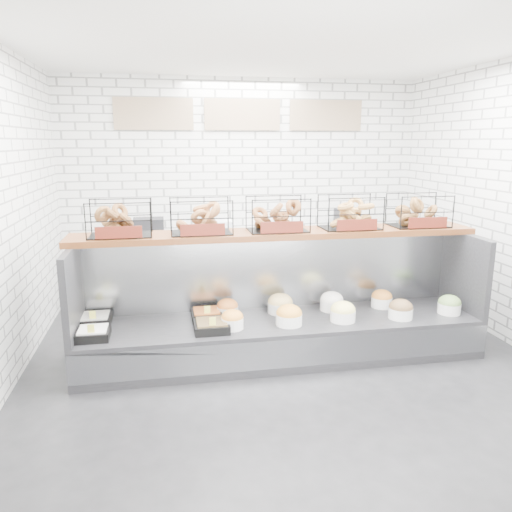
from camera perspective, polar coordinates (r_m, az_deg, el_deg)
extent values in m
plane|color=black|center=(4.95, 3.69, -12.69)|extent=(5.50, 5.50, 0.00)
cube|color=white|center=(7.19, -1.55, 7.85)|extent=(5.00, 0.02, 3.00)
cube|color=white|center=(4.54, 4.29, 23.84)|extent=(5.00, 5.50, 0.02)
cube|color=tan|center=(7.05, -11.61, 15.64)|extent=(1.05, 0.03, 0.42)
cube|color=tan|center=(7.14, -1.56, 15.86)|extent=(1.05, 0.03, 0.42)
cube|color=tan|center=(7.42, 7.99, 15.63)|extent=(1.05, 0.03, 0.42)
cube|color=black|center=(5.13, 2.90, -9.26)|extent=(4.00, 0.90, 0.40)
cube|color=#93969B|center=(4.74, 4.14, -10.98)|extent=(4.00, 0.03, 0.28)
cube|color=#93969B|center=(5.32, 1.95, -1.62)|extent=(4.00, 0.08, 0.80)
cube|color=black|center=(4.88, -20.17, -3.78)|extent=(0.06, 0.90, 0.80)
cube|color=black|center=(5.72, 22.57, -1.61)|extent=(0.06, 0.90, 0.80)
cube|color=black|center=(4.80, -18.11, -8.48)|extent=(0.29, 0.29, 0.08)
cube|color=white|center=(4.78, -18.14, -8.09)|extent=(0.25, 0.25, 0.04)
cube|color=#FFF958|center=(4.67, -18.35, -7.91)|extent=(0.06, 0.01, 0.08)
cube|color=black|center=(5.15, -17.95, -6.99)|extent=(0.31, 0.31, 0.08)
cube|color=silver|center=(5.14, -17.98, -6.62)|extent=(0.27, 0.27, 0.04)
cube|color=#FFF958|center=(5.01, -18.18, -6.44)|extent=(0.06, 0.01, 0.08)
cube|color=black|center=(4.76, -5.10, -8.03)|extent=(0.32, 0.32, 0.08)
cube|color=brown|center=(4.75, -5.11, -7.64)|extent=(0.28, 0.28, 0.04)
cube|color=#FFF958|center=(4.62, -4.99, -7.49)|extent=(0.06, 0.01, 0.08)
cube|color=black|center=(5.06, -5.67, -6.73)|extent=(0.29, 0.29, 0.08)
cube|color=#C46529|center=(5.05, -5.68, -6.36)|extent=(0.25, 0.25, 0.04)
cube|color=#FFF958|center=(4.93, -5.59, -6.15)|extent=(0.06, 0.01, 0.08)
cylinder|color=white|center=(4.79, -2.72, -7.66)|extent=(0.21, 0.21, 0.11)
ellipsoid|color=orange|center=(4.77, -2.72, -6.98)|extent=(0.21, 0.21, 0.15)
cylinder|color=white|center=(5.10, -3.28, -6.35)|extent=(0.22, 0.22, 0.11)
ellipsoid|color=orange|center=(5.08, -3.28, -5.71)|extent=(0.21, 0.21, 0.15)
cylinder|color=white|center=(4.89, 3.79, -7.22)|extent=(0.26, 0.26, 0.11)
ellipsoid|color=orange|center=(4.87, 3.80, -6.56)|extent=(0.25, 0.25, 0.18)
cylinder|color=white|center=(5.22, 2.79, -5.88)|extent=(0.26, 0.26, 0.11)
ellipsoid|color=#F5D17D|center=(5.20, 2.79, -5.26)|extent=(0.26, 0.26, 0.18)
cylinder|color=white|center=(5.05, 9.88, -6.72)|extent=(0.25, 0.25, 0.11)
ellipsoid|color=#F2E87B|center=(5.03, 9.90, -6.07)|extent=(0.25, 0.25, 0.17)
cylinder|color=white|center=(5.35, 8.63, -5.54)|extent=(0.25, 0.25, 0.11)
ellipsoid|color=white|center=(5.33, 8.65, -4.93)|extent=(0.24, 0.24, 0.17)
cylinder|color=white|center=(5.26, 16.17, -6.27)|extent=(0.24, 0.24, 0.11)
ellipsoid|color=brown|center=(5.24, 16.22, -5.65)|extent=(0.24, 0.24, 0.17)
cylinder|color=white|center=(5.55, 14.16, -5.11)|extent=(0.22, 0.22, 0.11)
ellipsoid|color=orange|center=(5.53, 14.19, -4.52)|extent=(0.22, 0.22, 0.15)
cylinder|color=white|center=(5.56, 21.20, -5.58)|extent=(0.23, 0.23, 0.11)
ellipsoid|color=#70964C|center=(5.55, 21.25, -4.99)|extent=(0.23, 0.23, 0.16)
cube|color=#4D2510|center=(5.05, 2.45, 2.57)|extent=(4.10, 0.50, 0.06)
cube|color=black|center=(4.91, -15.30, 4.18)|extent=(0.60, 0.38, 0.34)
cube|color=#571A10|center=(4.73, -15.42, 2.62)|extent=(0.42, 0.02, 0.11)
cube|color=black|center=(4.90, -6.32, 4.56)|extent=(0.60, 0.38, 0.34)
cube|color=#571A10|center=(4.72, -6.10, 3.01)|extent=(0.42, 0.02, 0.11)
cube|color=black|center=(5.02, 2.47, 4.81)|extent=(0.60, 0.38, 0.34)
cube|color=#571A10|center=(4.84, 3.00, 3.31)|extent=(0.42, 0.02, 0.11)
cube|color=black|center=(5.24, 10.70, 4.95)|extent=(0.60, 0.38, 0.34)
cube|color=#571A10|center=(5.07, 11.47, 3.51)|extent=(0.42, 0.02, 0.11)
cube|color=black|center=(5.56, 18.12, 4.99)|extent=(0.60, 0.38, 0.34)
cube|color=#571A10|center=(5.40, 19.05, 3.63)|extent=(0.42, 0.02, 0.11)
cube|color=#93969B|center=(7.05, -1.08, -0.91)|extent=(4.00, 0.60, 0.90)
cube|color=black|center=(6.83, -12.16, 3.23)|extent=(0.40, 0.30, 0.24)
cube|color=silver|center=(6.87, -4.20, 3.30)|extent=(0.35, 0.28, 0.18)
cylinder|color=#DC3738|center=(7.09, 2.94, 3.78)|extent=(0.09, 0.09, 0.22)
cube|color=black|center=(7.25, 10.35, 4.11)|extent=(0.30, 0.30, 0.30)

